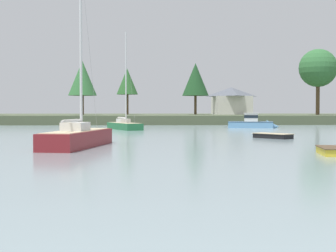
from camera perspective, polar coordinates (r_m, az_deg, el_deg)
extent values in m
cube|color=#4C563D|center=(101.24, 1.68, 0.93)|extent=(173.55, 42.71, 1.55)
cube|color=black|center=(44.49, 12.14, -1.25)|extent=(3.20, 3.59, 0.59)
cube|color=#C6B289|center=(44.48, 12.14, -0.87)|extent=(3.37, 3.77, 0.05)
cube|color=tan|center=(44.48, 12.14, -0.92)|extent=(1.02, 0.80, 0.03)
cube|color=maroon|center=(34.04, -10.48, -2.14)|extent=(4.03, 9.67, 1.86)
cube|color=#CCB78E|center=(33.99, -10.49, -0.54)|extent=(3.65, 9.07, 0.04)
cube|color=silver|center=(33.53, -10.76, -0.06)|extent=(1.83, 2.31, 0.56)
cylinder|color=silver|center=(34.98, -10.14, 9.53)|extent=(0.19, 0.19, 12.13)
cylinder|color=silver|center=(32.90, -11.14, 0.57)|extent=(0.86, 3.72, 0.15)
cylinder|color=silver|center=(32.90, -11.14, 0.66)|extent=(0.78, 3.35, 0.14)
cylinder|color=#999999|center=(36.75, -9.19, 9.12)|extent=(0.73, 3.71, 12.09)
cube|color=#669ECC|center=(68.90, 9.60, -0.05)|extent=(6.39, 3.17, 1.39)
cone|color=#669ECC|center=(68.99, 12.14, -0.07)|extent=(2.04, 2.09, 1.79)
cube|color=black|center=(68.88, 9.60, 0.50)|extent=(6.53, 3.27, 0.05)
cube|color=silver|center=(68.87, 9.67, 1.00)|extent=(2.13, 1.93, 1.14)
cube|color=#19232D|center=(68.87, 9.67, 1.09)|extent=(2.17, 1.96, 0.41)
cube|color=beige|center=(68.87, 9.67, 1.50)|extent=(2.40, 2.22, 0.06)
cylinder|color=silver|center=(68.86, 9.67, 1.81)|extent=(0.03, 0.03, 0.70)
cube|color=gold|center=(29.30, 18.56, -2.94)|extent=(1.72, 3.14, 0.58)
cube|color=brown|center=(29.28, 18.56, -2.38)|extent=(1.83, 3.27, 0.05)
cube|color=tan|center=(29.28, 18.56, -2.46)|extent=(1.08, 0.26, 0.03)
cube|color=#236B3D|center=(63.07, -5.12, -0.29)|extent=(5.03, 8.49, 1.41)
cube|color=#CCB78E|center=(63.05, -5.12, 0.37)|extent=(4.61, 7.93, 0.04)
cube|color=silver|center=(63.43, -5.24, 0.63)|extent=(1.93, 2.20, 0.50)
cylinder|color=silver|center=(62.53, -4.94, 5.67)|extent=(0.17, 0.17, 11.53)
cylinder|color=silver|center=(63.97, -5.41, 0.95)|extent=(1.36, 3.13, 0.13)
cylinder|color=silver|center=(63.97, -5.41, 0.99)|extent=(1.24, 2.83, 0.14)
cylinder|color=#999999|center=(60.96, -4.42, 5.74)|extent=(1.25, 3.10, 11.49)
cylinder|color=brown|center=(97.23, 17.09, 3.40)|extent=(0.71, 0.71, 7.27)
sphere|color=#336B38|center=(97.52, 17.12, 6.49)|extent=(7.20, 7.20, 7.20)
cylinder|color=brown|center=(97.84, -4.78, 3.26)|extent=(0.52, 0.52, 6.56)
cone|color=#2D602D|center=(97.98, -4.79, 5.22)|extent=(4.25, 4.25, 5.20)
cylinder|color=brown|center=(91.67, -9.94, 3.15)|extent=(0.45, 0.45, 6.00)
cone|color=#336B38|center=(91.83, -9.96, 5.53)|extent=(5.25, 5.25, 6.41)
cylinder|color=brown|center=(98.16, 3.22, 3.18)|extent=(0.51, 0.51, 6.28)
cone|color=#1E4723|center=(98.32, 3.23, 5.45)|extent=(5.33, 5.33, 6.52)
cube|color=silver|center=(104.44, 7.39, 2.41)|extent=(7.25, 9.91, 3.78)
pyramid|color=#565B66|center=(104.51, 7.40, 3.97)|extent=(7.83, 10.70, 1.94)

